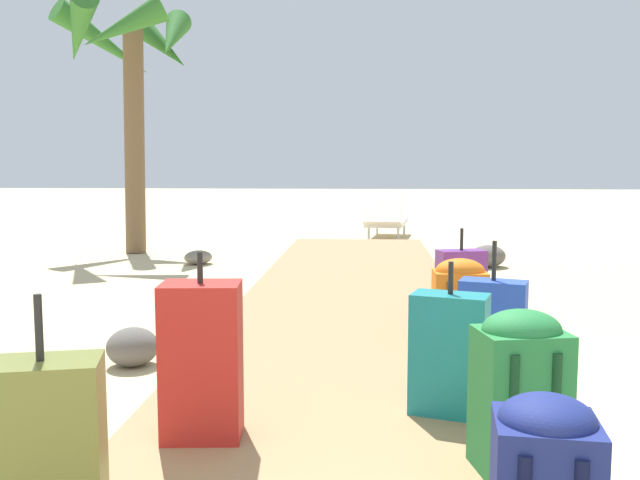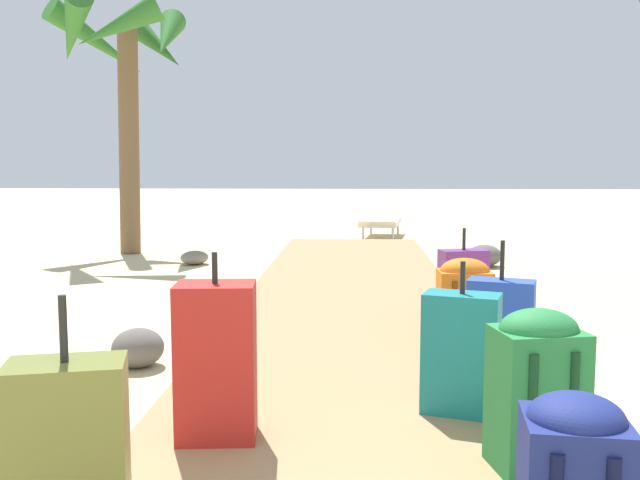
{
  "view_description": "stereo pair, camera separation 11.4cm",
  "coord_description": "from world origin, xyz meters",
  "px_view_note": "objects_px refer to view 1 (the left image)",
  "views": [
    {
      "loc": [
        0.14,
        -0.78,
        1.23
      ],
      "look_at": [
        -0.29,
        5.44,
        0.55
      ],
      "focal_mm": 38.99,
      "sensor_mm": 36.0,
      "label": 1
    },
    {
      "loc": [
        0.02,
        -0.78,
        1.23
      ],
      "look_at": [
        -0.29,
        5.44,
        0.55
      ],
      "focal_mm": 38.99,
      "sensor_mm": 36.0,
      "label": 2
    }
  ],
  "objects_px": {
    "suitcase_purple": "(461,285)",
    "suitcase_olive": "(44,453)",
    "suitcase_teal": "(449,354)",
    "backpack_green": "(520,387)",
    "suitcase_red": "(202,361)",
    "lounge_chair": "(386,219)",
    "suitcase_blue": "(492,330)",
    "palm_tree_far_left": "(127,60)",
    "backpack_orange": "(460,299)"
  },
  "relations": [
    {
      "from": "suitcase_purple",
      "to": "suitcase_olive",
      "type": "bearing_deg",
      "value": -117.56
    },
    {
      "from": "suitcase_teal",
      "to": "backpack_green",
      "type": "relative_size",
      "value": 1.15
    },
    {
      "from": "suitcase_red",
      "to": "suitcase_purple",
      "type": "bearing_deg",
      "value": 59.25
    },
    {
      "from": "suitcase_purple",
      "to": "suitcase_red",
      "type": "bearing_deg",
      "value": -120.75
    },
    {
      "from": "suitcase_red",
      "to": "lounge_chair",
      "type": "xyz_separation_m",
      "value": [
        1.01,
        8.77,
        -0.08
      ]
    },
    {
      "from": "suitcase_blue",
      "to": "palm_tree_far_left",
      "type": "xyz_separation_m",
      "value": [
        -3.98,
        5.83,
        2.3
      ]
    },
    {
      "from": "lounge_chair",
      "to": "suitcase_red",
      "type": "bearing_deg",
      "value": -96.54
    },
    {
      "from": "lounge_chair",
      "to": "palm_tree_far_left",
      "type": "bearing_deg",
      "value": -150.58
    },
    {
      "from": "suitcase_purple",
      "to": "palm_tree_far_left",
      "type": "relative_size",
      "value": 0.2
    },
    {
      "from": "palm_tree_far_left",
      "to": "lounge_chair",
      "type": "xyz_separation_m",
      "value": [
        3.62,
        2.04,
        -2.32
      ]
    },
    {
      "from": "backpack_orange",
      "to": "suitcase_red",
      "type": "bearing_deg",
      "value": -128.07
    },
    {
      "from": "suitcase_red",
      "to": "suitcase_teal",
      "type": "relative_size",
      "value": 1.11
    },
    {
      "from": "suitcase_red",
      "to": "suitcase_teal",
      "type": "xyz_separation_m",
      "value": [
        1.07,
        0.35,
        -0.05
      ]
    },
    {
      "from": "suitcase_blue",
      "to": "suitcase_purple",
      "type": "xyz_separation_m",
      "value": [
        0.02,
        1.43,
        -0.01
      ]
    },
    {
      "from": "suitcase_purple",
      "to": "suitcase_teal",
      "type": "bearing_deg",
      "value": -99.0
    },
    {
      "from": "suitcase_olive",
      "to": "lounge_chair",
      "type": "bearing_deg",
      "value": 82.41
    },
    {
      "from": "suitcase_teal",
      "to": "palm_tree_far_left",
      "type": "xyz_separation_m",
      "value": [
        -3.69,
        6.37,
        2.29
      ]
    },
    {
      "from": "suitcase_olive",
      "to": "suitcase_teal",
      "type": "height_order",
      "value": "suitcase_olive"
    },
    {
      "from": "suitcase_teal",
      "to": "backpack_green",
      "type": "distance_m",
      "value": 0.63
    },
    {
      "from": "backpack_green",
      "to": "palm_tree_far_left",
      "type": "height_order",
      "value": "palm_tree_far_left"
    },
    {
      "from": "palm_tree_far_left",
      "to": "lounge_chair",
      "type": "height_order",
      "value": "palm_tree_far_left"
    },
    {
      "from": "suitcase_olive",
      "to": "palm_tree_far_left",
      "type": "distance_m",
      "value": 8.25
    },
    {
      "from": "suitcase_red",
      "to": "lounge_chair",
      "type": "height_order",
      "value": "suitcase_red"
    },
    {
      "from": "suitcase_blue",
      "to": "palm_tree_far_left",
      "type": "relative_size",
      "value": 0.21
    },
    {
      "from": "suitcase_teal",
      "to": "backpack_orange",
      "type": "distance_m",
      "value": 1.3
    },
    {
      "from": "suitcase_purple",
      "to": "lounge_chair",
      "type": "relative_size",
      "value": 0.43
    },
    {
      "from": "suitcase_teal",
      "to": "suitcase_blue",
      "type": "bearing_deg",
      "value": 61.61
    },
    {
      "from": "suitcase_blue",
      "to": "suitcase_teal",
      "type": "height_order",
      "value": "suitcase_blue"
    },
    {
      "from": "backpack_green",
      "to": "lounge_chair",
      "type": "relative_size",
      "value": 0.38
    },
    {
      "from": "backpack_orange",
      "to": "palm_tree_far_left",
      "type": "bearing_deg",
      "value": 127.52
    },
    {
      "from": "backpack_orange",
      "to": "suitcase_purple",
      "type": "distance_m",
      "value": 0.69
    },
    {
      "from": "lounge_chair",
      "to": "suitcase_olive",
      "type": "bearing_deg",
      "value": -97.59
    },
    {
      "from": "suitcase_blue",
      "to": "suitcase_olive",
      "type": "height_order",
      "value": "suitcase_olive"
    },
    {
      "from": "lounge_chair",
      "to": "suitcase_blue",
      "type": "bearing_deg",
      "value": -87.41
    },
    {
      "from": "suitcase_red",
      "to": "suitcase_olive",
      "type": "distance_m",
      "value": 0.9
    },
    {
      "from": "suitcase_teal",
      "to": "lounge_chair",
      "type": "height_order",
      "value": "same"
    },
    {
      "from": "palm_tree_far_left",
      "to": "lounge_chair",
      "type": "bearing_deg",
      "value": 29.42
    },
    {
      "from": "lounge_chair",
      "to": "suitcase_purple",
      "type": "bearing_deg",
      "value": -86.65
    },
    {
      "from": "suitcase_blue",
      "to": "backpack_green",
      "type": "height_order",
      "value": "suitcase_blue"
    },
    {
      "from": "backpack_orange",
      "to": "palm_tree_far_left",
      "type": "relative_size",
      "value": 0.16
    },
    {
      "from": "lounge_chair",
      "to": "backpack_orange",
      "type": "bearing_deg",
      "value": -87.76
    },
    {
      "from": "suitcase_teal",
      "to": "lounge_chair",
      "type": "relative_size",
      "value": 0.44
    },
    {
      "from": "backpack_orange",
      "to": "suitcase_purple",
      "type": "height_order",
      "value": "suitcase_purple"
    },
    {
      "from": "backpack_orange",
      "to": "lounge_chair",
      "type": "relative_size",
      "value": 0.34
    },
    {
      "from": "backpack_green",
      "to": "palm_tree_far_left",
      "type": "distance_m",
      "value": 8.28
    },
    {
      "from": "suitcase_blue",
      "to": "backpack_green",
      "type": "bearing_deg",
      "value": -94.92
    },
    {
      "from": "suitcase_blue",
      "to": "lounge_chair",
      "type": "height_order",
      "value": "suitcase_blue"
    },
    {
      "from": "backpack_green",
      "to": "lounge_chair",
      "type": "height_order",
      "value": "lounge_chair"
    },
    {
      "from": "suitcase_olive",
      "to": "suitcase_purple",
      "type": "xyz_separation_m",
      "value": [
        1.66,
        3.18,
        -0.02
      ]
    },
    {
      "from": "suitcase_red",
      "to": "palm_tree_far_left",
      "type": "xyz_separation_m",
      "value": [
        -2.62,
        6.72,
        2.24
      ]
    }
  ]
}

